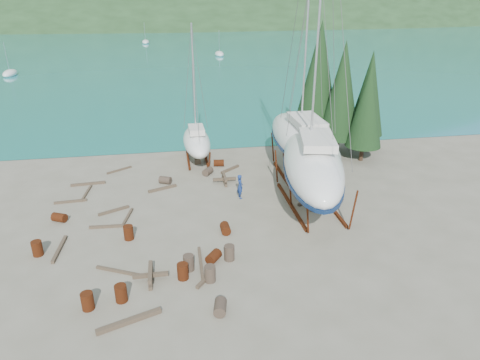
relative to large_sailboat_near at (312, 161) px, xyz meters
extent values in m
plane|color=#686252|center=(-6.83, -2.40, -3.25)|extent=(600.00, 600.00, 0.00)
plane|color=#197D7A|center=(-6.83, 312.60, -3.25)|extent=(700.00, 700.00, 0.00)
ellipsoid|color=#1F351A|center=(-6.83, 317.60, -3.25)|extent=(800.00, 360.00, 110.00)
cube|color=beige|center=(-66.83, 187.60, -1.25)|extent=(6.00, 5.00, 4.00)
cube|color=#A54C2D|center=(-66.83, 187.60, 1.55)|extent=(6.60, 5.60, 1.60)
cube|color=beige|center=(-26.83, 187.60, -1.25)|extent=(6.00, 5.00, 4.00)
cube|color=#A54C2D|center=(-26.83, 187.60, 1.55)|extent=(6.60, 5.60, 1.60)
cube|color=beige|center=(23.17, 187.60, -1.25)|extent=(6.00, 5.00, 4.00)
cube|color=#A54C2D|center=(23.17, 187.60, 1.55)|extent=(6.60, 5.60, 1.60)
cylinder|color=black|center=(5.67, 9.60, -2.45)|extent=(0.36, 0.36, 1.60)
cone|color=black|center=(5.67, 9.60, 2.55)|extent=(3.60, 3.60, 8.40)
cylinder|color=black|center=(7.17, 7.60, -2.57)|extent=(0.36, 0.36, 1.36)
cone|color=black|center=(7.17, 7.60, 1.68)|extent=(3.06, 3.06, 7.14)
cylinder|color=black|center=(4.17, 11.60, -2.33)|extent=(0.36, 0.36, 1.84)
cone|color=black|center=(4.17, 11.60, 3.42)|extent=(4.14, 4.14, 9.66)
cylinder|color=black|center=(8.67, 10.60, -2.53)|extent=(0.36, 0.36, 1.44)
cone|color=black|center=(8.67, 10.60, 1.97)|extent=(3.24, 3.24, 7.56)
ellipsoid|color=white|center=(-36.83, 57.60, -2.87)|extent=(2.00, 5.00, 1.40)
cylinder|color=silver|center=(-36.83, 57.60, -0.02)|extent=(0.08, 0.08, 5.00)
ellipsoid|color=white|center=(3.17, 77.60, -2.87)|extent=(2.00, 5.00, 1.40)
cylinder|color=silver|center=(3.17, 77.60, -0.02)|extent=(0.08, 0.08, 5.00)
ellipsoid|color=white|center=(-14.83, 107.60, -2.87)|extent=(2.00, 5.00, 1.40)
cylinder|color=silver|center=(-14.83, 107.60, -0.02)|extent=(0.08, 0.08, 5.00)
ellipsoid|color=white|center=(0.00, 0.02, -0.04)|extent=(6.43, 13.35, 3.00)
cube|color=#0D1F41|center=(0.00, -0.62, -1.09)|extent=(0.74, 2.31, 1.00)
cube|color=silver|center=(0.00, -0.62, 1.71)|extent=(2.84, 4.21, 0.50)
cylinder|color=silver|center=(0.00, 0.66, 9.27)|extent=(0.14, 0.14, 15.42)
cube|color=#5D2D10|center=(-1.31, 0.02, -3.15)|extent=(0.18, 7.07, 0.20)
cube|color=#5D2D10|center=(1.31, 0.02, -3.15)|extent=(0.18, 7.07, 0.20)
cube|color=brown|center=(0.00, -0.62, -2.65)|extent=(0.50, 0.80, 1.21)
ellipsoid|color=white|center=(0.74, 4.52, -0.06)|extent=(3.80, 12.58, 2.96)
cube|color=#0D1F41|center=(0.74, 3.90, -1.10)|extent=(0.28, 2.26, 1.00)
cube|color=silver|center=(0.74, 3.90, 1.67)|extent=(2.05, 3.78, 0.50)
cylinder|color=silver|center=(0.74, 5.15, 9.04)|extent=(0.14, 0.14, 15.04)
cube|color=#5D2D10|center=(-0.54, 4.52, -3.15)|extent=(0.18, 6.89, 0.20)
cube|color=#5D2D10|center=(2.01, 4.52, -3.15)|extent=(0.18, 6.89, 0.20)
cube|color=brown|center=(0.74, 3.90, -2.65)|extent=(0.50, 0.80, 1.21)
ellipsoid|color=white|center=(-7.06, 9.69, -1.42)|extent=(2.38, 7.18, 1.84)
cube|color=#0D1F41|center=(-7.06, 9.33, -1.89)|extent=(0.28, 1.29, 1.00)
cube|color=silver|center=(-7.06, 9.33, -0.25)|extent=(1.28, 2.17, 0.50)
cylinder|color=silver|center=(-7.06, 10.05, 3.88)|extent=(0.14, 0.14, 8.57)
cube|color=#5D2D10|center=(-7.84, 9.69, -3.15)|extent=(0.18, 3.93, 0.20)
cube|color=#5D2D10|center=(-6.27, 9.69, -3.15)|extent=(0.18, 3.93, 0.20)
cube|color=brown|center=(-7.06, 9.33, -3.05)|extent=(0.50, 0.80, 0.42)
imported|color=navy|center=(-4.56, 1.96, -2.36)|extent=(0.52, 0.71, 1.79)
cylinder|color=#5D2D10|center=(-13.50, -8.54, -2.81)|extent=(0.58, 0.58, 0.88)
cylinder|color=#2D2823|center=(-7.45, -9.79, -2.96)|extent=(0.74, 0.98, 0.58)
cylinder|color=#5D2D10|center=(-16.62, 0.42, -2.96)|extent=(1.04, 0.90, 0.58)
cylinder|color=#5D2D10|center=(-9.03, -6.94, -2.81)|extent=(0.58, 0.58, 0.88)
cylinder|color=#5D2D10|center=(-5.33, 8.30, -2.96)|extent=(0.94, 0.68, 0.58)
cylinder|color=#2D2823|center=(-7.68, -7.37, -2.81)|extent=(0.58, 0.58, 0.88)
cylinder|color=#5D2D10|center=(-6.26, -2.72, -2.96)|extent=(0.60, 0.89, 0.58)
cylinder|color=#5D2D10|center=(-16.98, -3.42, -2.81)|extent=(0.58, 0.58, 0.88)
cylinder|color=#2D2823|center=(-9.85, 5.37, -2.96)|extent=(1.04, 0.90, 0.58)
cylinder|color=#2D2823|center=(-6.44, 6.58, -2.96)|extent=(0.98, 1.05, 0.58)
cylinder|color=#5D2D10|center=(-7.31, -5.66, -2.96)|extent=(0.99, 1.05, 0.58)
cylinder|color=#5D2D10|center=(-12.01, -8.21, -2.81)|extent=(0.58, 0.58, 0.88)
cylinder|color=#5D2D10|center=(-12.06, -2.52, -2.81)|extent=(0.58, 0.58, 0.88)
cylinder|color=#2D2823|center=(-8.69, -6.22, -2.81)|extent=(0.58, 0.58, 0.88)
cylinder|color=#2D2823|center=(-6.43, -5.64, -2.81)|extent=(0.58, 0.58, 0.88)
cube|color=brown|center=(-13.61, 8.62, -3.18)|extent=(1.93, 1.34, 0.14)
cube|color=brown|center=(0.04, 0.51, -3.16)|extent=(1.78, 1.29, 0.19)
cube|color=brown|center=(-15.72, 6.09, -3.16)|extent=(2.57, 0.38, 0.19)
cube|color=brown|center=(-12.43, -5.83, -3.18)|extent=(2.35, 1.26, 0.15)
cube|color=brown|center=(-13.32, 1.23, -3.17)|extent=(1.97, 1.10, 0.17)
cube|color=brown|center=(-8.03, -5.85, -3.17)|extent=(0.19, 3.08, 0.16)
cube|color=brown|center=(-4.53, 7.22, -3.16)|extent=(1.72, 1.48, 0.19)
cube|color=brown|center=(-7.91, -7.32, -3.17)|extent=(1.11, 1.35, 0.17)
cube|color=brown|center=(-10.08, 4.27, -3.16)|extent=(2.13, 1.03, 0.19)
cube|color=brown|center=(-12.32, 0.26, -3.18)|extent=(0.57, 2.12, 0.15)
cube|color=brown|center=(-13.56, -0.90, -3.17)|extent=(2.13, 0.29, 0.17)
cube|color=brown|center=(-15.91, -3.13, -3.16)|extent=(0.34, 2.74, 0.18)
cube|color=brown|center=(-15.58, 4.44, -3.18)|extent=(0.42, 2.66, 0.15)
cube|color=brown|center=(-11.55, -9.83, -3.14)|extent=(2.85, 1.24, 0.23)
cube|color=brown|center=(-16.48, 3.16, -3.17)|extent=(2.20, 0.34, 0.16)
cube|color=brown|center=(-10.68, -6.80, -3.15)|extent=(0.20, 1.80, 0.20)
cube|color=brown|center=(-10.68, -6.80, -2.95)|extent=(1.80, 0.20, 0.20)
cube|color=brown|center=(-10.68, -6.80, -2.75)|extent=(0.20, 1.80, 0.20)
cube|color=brown|center=(-5.31, 4.80, -3.15)|extent=(0.20, 1.80, 0.20)
cube|color=brown|center=(-5.31, 4.80, -2.95)|extent=(1.80, 0.20, 0.20)
cube|color=brown|center=(-5.31, 4.80, -2.75)|extent=(0.20, 1.80, 0.20)
camera|label=1|loc=(-9.14, -25.37, 10.29)|focal=32.00mm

